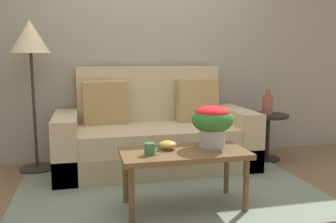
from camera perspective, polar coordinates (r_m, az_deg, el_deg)
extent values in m
plane|color=brown|center=(3.26, 0.06, -12.59)|extent=(14.00, 14.00, 0.00)
cube|color=gray|center=(4.26, -3.85, 11.51)|extent=(6.40, 0.12, 2.79)
cube|color=gray|center=(3.32, -0.20, -12.12)|extent=(2.64, 1.88, 0.01)
cube|color=tan|center=(3.86, -1.95, -7.24)|extent=(2.08, 0.91, 0.25)
cube|color=tan|center=(3.78, -1.90, -3.98)|extent=(1.61, 0.82, 0.21)
cube|color=tan|center=(4.11, -3.01, 1.28)|extent=(1.61, 0.16, 0.85)
cube|color=tan|center=(3.75, -15.98, -5.18)|extent=(0.23, 0.91, 0.62)
cube|color=tan|center=(4.09, 10.83, -3.85)|extent=(0.23, 0.91, 0.62)
cube|color=tan|center=(4.08, 4.70, 1.80)|extent=(0.49, 0.20, 0.48)
cube|color=tan|center=(3.90, -9.95, 1.37)|extent=(0.48, 0.18, 0.48)
cylinder|color=brown|center=(2.60, -5.87, -13.28)|extent=(0.04, 0.04, 0.43)
cylinder|color=brown|center=(2.84, 12.37, -11.51)|extent=(0.04, 0.04, 0.43)
cylinder|color=brown|center=(2.96, -6.86, -10.54)|extent=(0.04, 0.04, 0.43)
cylinder|color=brown|center=(3.17, 9.35, -9.27)|extent=(0.04, 0.04, 0.43)
cube|color=brown|center=(2.79, 2.58, -6.67)|extent=(0.98, 0.49, 0.04)
cylinder|color=black|center=(4.35, 15.43, -7.25)|extent=(0.30, 0.30, 0.03)
cylinder|color=black|center=(4.29, 15.56, -4.00)|extent=(0.06, 0.06, 0.48)
cylinder|color=black|center=(4.25, 15.70, -0.64)|extent=(0.47, 0.47, 0.03)
cylinder|color=#2D2823|center=(4.07, -20.16, -8.56)|extent=(0.35, 0.35, 0.03)
cylinder|color=#2D2823|center=(3.94, -20.63, 0.00)|extent=(0.03, 0.03, 1.20)
cone|color=beige|center=(3.90, -21.23, 11.16)|extent=(0.39, 0.39, 0.33)
cylinder|color=#B7B2A8|center=(2.91, 7.07, -4.13)|extent=(0.21, 0.21, 0.15)
ellipsoid|color=#337533|center=(2.88, 7.13, -1.29)|extent=(0.34, 0.34, 0.21)
ellipsoid|color=red|center=(2.87, 7.15, -0.24)|extent=(0.29, 0.29, 0.12)
cylinder|color=#3D664C|center=(2.66, -2.98, -6.00)|extent=(0.08, 0.08, 0.09)
torus|color=#3D664C|center=(2.67, -1.90, -5.94)|extent=(0.06, 0.01, 0.06)
cylinder|color=gold|center=(2.82, -0.05, -5.86)|extent=(0.05, 0.05, 0.02)
ellipsoid|color=gold|center=(2.81, -0.05, -5.30)|extent=(0.14, 0.14, 0.06)
cylinder|color=#934C42|center=(4.23, 15.64, 1.02)|extent=(0.12, 0.12, 0.22)
cylinder|color=#934C42|center=(4.22, 15.72, 2.96)|extent=(0.05, 0.05, 0.07)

